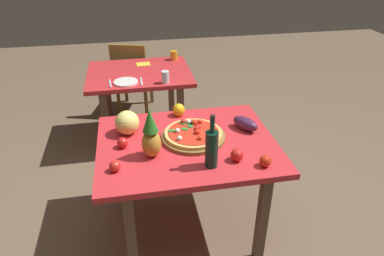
{
  "coord_description": "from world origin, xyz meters",
  "views": [
    {
      "loc": [
        -0.32,
        -1.9,
        1.95
      ],
      "look_at": [
        0.05,
        0.09,
        0.78
      ],
      "focal_mm": 32.46,
      "sensor_mm": 36.0,
      "label": 1
    }
  ],
  "objects": [
    {
      "name": "tomato_near_board",
      "position": [
        0.41,
        -0.35,
        0.77
      ],
      "size": [
        0.07,
        0.07,
        0.07
      ],
      "primitive_type": "sphere",
      "color": "red",
      "rests_on": "display_table"
    },
    {
      "name": "pineapple_left",
      "position": [
        -0.24,
        -0.12,
        0.87
      ],
      "size": [
        0.12,
        0.12,
        0.32
      ],
      "color": "#BB8B2E",
      "rests_on": "display_table"
    },
    {
      "name": "fork_utensil",
      "position": [
        -0.51,
        1.09,
        0.73
      ],
      "size": [
        0.03,
        0.18,
        0.01
      ],
      "primitive_type": "cube",
      "rotation": [
        0.0,
        0.0,
        0.09
      ],
      "color": "silver",
      "rests_on": "background_table"
    },
    {
      "name": "dinner_plate",
      "position": [
        -0.37,
        1.09,
        0.74
      ],
      "size": [
        0.22,
        0.22,
        0.02
      ],
      "primitive_type": "cylinder",
      "color": "white",
      "rests_on": "background_table"
    },
    {
      "name": "tomato_beside_pepper",
      "position": [
        -0.41,
        0.01,
        0.76
      ],
      "size": [
        0.07,
        0.07,
        0.07
      ],
      "primitive_type": "sphere",
      "color": "red",
      "rests_on": "display_table"
    },
    {
      "name": "wine_bottle",
      "position": [
        0.1,
        -0.28,
        0.85
      ],
      "size": [
        0.08,
        0.08,
        0.34
      ],
      "color": "black",
      "rests_on": "display_table"
    },
    {
      "name": "background_table",
      "position": [
        -0.24,
        1.35,
        0.62
      ],
      "size": [
        1.0,
        0.8,
        0.73
      ],
      "color": "brown",
      "rests_on": "ground_plane"
    },
    {
      "name": "pizza_board",
      "position": [
        0.05,
        0.04,
        0.74
      ],
      "size": [
        0.43,
        0.43,
        0.02
      ],
      "primitive_type": "cylinder",
      "color": "olive",
      "rests_on": "display_table"
    },
    {
      "name": "dining_chair",
      "position": [
        -0.31,
        1.98,
        0.48
      ],
      "size": [
        0.49,
        0.49,
        0.85
      ],
      "rotation": [
        0.0,
        0.0,
        2.86
      ],
      "color": "olive",
      "rests_on": "ground_plane"
    },
    {
      "name": "drinking_glass_water",
      "position": [
        -0.02,
        1.03,
        0.79
      ],
      "size": [
        0.07,
        0.07,
        0.11
      ],
      "primitive_type": "cylinder",
      "color": "silver",
      "rests_on": "background_table"
    },
    {
      "name": "ground_plane",
      "position": [
        0.0,
        0.0,
        0.0
      ],
      "size": [
        10.0,
        10.0,
        0.0
      ],
      "primitive_type": "plane",
      "color": "brown"
    },
    {
      "name": "pizza",
      "position": [
        0.05,
        0.04,
        0.77
      ],
      "size": [
        0.39,
        0.39,
        0.06
      ],
      "color": "#DEB05B",
      "rests_on": "pizza_board"
    },
    {
      "name": "napkin_folded",
      "position": [
        -0.19,
        1.55,
        0.73
      ],
      "size": [
        0.15,
        0.13,
        0.01
      ],
      "primitive_type": "cube",
      "rotation": [
        0.0,
        0.0,
        0.06
      ],
      "color": "yellow",
      "rests_on": "background_table"
    },
    {
      "name": "display_table",
      "position": [
        0.0,
        0.0,
        0.64
      ],
      "size": [
        1.17,
        0.92,
        0.73
      ],
      "color": "brown",
      "rests_on": "ground_plane"
    },
    {
      "name": "knife_utensil",
      "position": [
        -0.23,
        1.09,
        0.73
      ],
      "size": [
        0.02,
        0.18,
        0.01
      ],
      "primitive_type": "cube",
      "rotation": [
        0.0,
        0.0,
        0.01
      ],
      "color": "silver",
      "rests_on": "background_table"
    },
    {
      "name": "drinking_glass_juice",
      "position": [
        0.15,
        1.65,
        0.78
      ],
      "size": [
        0.08,
        0.08,
        0.1
      ],
      "primitive_type": "cylinder",
      "color": "orange",
      "rests_on": "background_table"
    },
    {
      "name": "eggplant",
      "position": [
        0.43,
        0.09,
        0.77
      ],
      "size": [
        0.19,
        0.22,
        0.09
      ],
      "primitive_type": "ellipsoid",
      "rotation": [
        0.0,
        0.0,
        2.16
      ],
      "color": "#482143",
      "rests_on": "display_table"
    },
    {
      "name": "melon",
      "position": [
        -0.38,
        0.19,
        0.81
      ],
      "size": [
        0.17,
        0.17,
        0.17
      ],
      "primitive_type": "sphere",
      "color": "#F0E072",
      "rests_on": "display_table"
    },
    {
      "name": "bell_pepper",
      "position": [
        0.01,
        0.38,
        0.77
      ],
      "size": [
        0.09,
        0.09,
        0.1
      ],
      "primitive_type": "ellipsoid",
      "color": "yellow",
      "rests_on": "display_table"
    },
    {
      "name": "tomato_at_corner",
      "position": [
        0.26,
        -0.26,
        0.77
      ],
      "size": [
        0.08,
        0.08,
        0.08
      ],
      "primitive_type": "sphere",
      "color": "red",
      "rests_on": "display_table"
    },
    {
      "name": "tomato_by_bottle",
      "position": [
        -0.46,
        -0.23,
        0.76
      ],
      "size": [
        0.07,
        0.07,
        0.07
      ],
      "primitive_type": "sphere",
      "color": "red",
      "rests_on": "display_table"
    }
  ]
}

